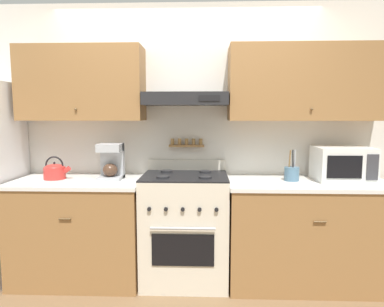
# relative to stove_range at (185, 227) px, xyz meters

# --- Properties ---
(ground_plane) EXTENTS (16.00, 16.00, 0.00)m
(ground_plane) POSITION_rel_stove_range_xyz_m (0.00, -0.36, -0.49)
(ground_plane) COLOR brown
(wall_back) EXTENTS (5.20, 0.46, 2.55)m
(wall_back) POSITION_rel_stove_range_xyz_m (0.06, 0.29, 0.97)
(wall_back) COLOR silver
(wall_back) RESTS_ON ground_plane
(counter_left) EXTENTS (1.15, 0.69, 0.92)m
(counter_left) POSITION_rel_stove_range_xyz_m (-0.96, -0.01, -0.03)
(counter_left) COLOR olive
(counter_left) RESTS_ON ground_plane
(counter_right) EXTENTS (1.42, 0.69, 0.92)m
(counter_right) POSITION_rel_stove_range_xyz_m (1.09, -0.01, -0.03)
(counter_right) COLOR olive
(counter_right) RESTS_ON ground_plane
(stove_range) EXTENTS (0.75, 0.66, 1.07)m
(stove_range) POSITION_rel_stove_range_xyz_m (0.00, 0.00, 0.00)
(stove_range) COLOR beige
(stove_range) RESTS_ON ground_plane
(tea_kettle) EXTENTS (0.25, 0.19, 0.21)m
(tea_kettle) POSITION_rel_stove_range_xyz_m (-1.19, 0.03, 0.51)
(tea_kettle) COLOR red
(tea_kettle) RESTS_ON counter_left
(coffee_maker) EXTENTS (0.21, 0.22, 0.32)m
(coffee_maker) POSITION_rel_stove_range_xyz_m (-0.67, 0.05, 0.59)
(coffee_maker) COLOR #ADAFB5
(coffee_maker) RESTS_ON counter_left
(microwave) EXTENTS (0.48, 0.38, 0.30)m
(microwave) POSITION_rel_stove_range_xyz_m (1.40, 0.04, 0.58)
(microwave) COLOR white
(microwave) RESTS_ON counter_right
(utensil_crock) EXTENTS (0.13, 0.13, 0.28)m
(utensil_crock) POSITION_rel_stove_range_xyz_m (0.95, 0.03, 0.50)
(utensil_crock) COLOR slate
(utensil_crock) RESTS_ON counter_right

